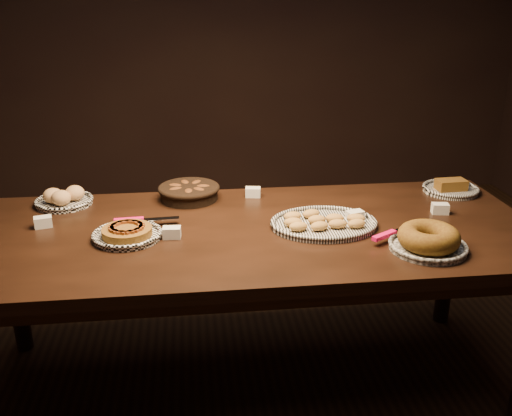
{
  "coord_description": "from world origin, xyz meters",
  "views": [
    {
      "loc": [
        -0.22,
        -2.14,
        1.67
      ],
      "look_at": [
        0.04,
        0.05,
        0.82
      ],
      "focal_mm": 40.0,
      "sensor_mm": 36.0,
      "label": 1
    }
  ],
  "objects": [
    {
      "name": "ground",
      "position": [
        0.0,
        0.0,
        0.0
      ],
      "size": [
        5.0,
        5.0,
        0.0
      ],
      "primitive_type": "plane",
      "color": "black",
      "rests_on": "ground"
    },
    {
      "name": "buffet_table",
      "position": [
        0.0,
        0.0,
        0.68
      ],
      "size": [
        2.4,
        1.0,
        0.75
      ],
      "color": "black",
      "rests_on": "ground"
    },
    {
      "name": "apple_tart_plate",
      "position": [
        -0.48,
        -0.04,
        0.77
      ],
      "size": [
        0.34,
        0.28,
        0.05
      ],
      "rotation": [
        0.0,
        0.0,
        0.18
      ],
      "color": "white",
      "rests_on": "buffet_table"
    },
    {
      "name": "madeleine_platter",
      "position": [
        0.31,
        -0.02,
        0.77
      ],
      "size": [
        0.44,
        0.36,
        0.05
      ],
      "rotation": [
        0.0,
        0.0,
        0.39
      ],
      "color": "black",
      "rests_on": "buffet_table"
    },
    {
      "name": "bundt_cake_plate",
      "position": [
        0.65,
        -0.28,
        0.79
      ],
      "size": [
        0.35,
        0.35,
        0.09
      ],
      "rotation": [
        0.0,
        0.0,
        0.04
      ],
      "color": "black",
      "rests_on": "buffet_table"
    },
    {
      "name": "croissant_basket",
      "position": [
        -0.24,
        0.38,
        0.79
      ],
      "size": [
        0.3,
        0.3,
        0.07
      ],
      "rotation": [
        0.0,
        0.0,
        -0.13
      ],
      "color": "black",
      "rests_on": "buffet_table"
    },
    {
      "name": "bread_roll_plate",
      "position": [
        -0.8,
        0.37,
        0.78
      ],
      "size": [
        0.26,
        0.26,
        0.08
      ],
      "rotation": [
        0.0,
        0.0,
        -0.12
      ],
      "color": "white",
      "rests_on": "buffet_table"
    },
    {
      "name": "loaf_plate",
      "position": [
        1.02,
        0.33,
        0.77
      ],
      "size": [
        0.27,
        0.27,
        0.06
      ],
      "rotation": [
        0.0,
        0.0,
        0.05
      ],
      "color": "black",
      "rests_on": "buffet_table"
    },
    {
      "name": "tent_cards",
      "position": [
        0.05,
        0.11,
        0.77
      ],
      "size": [
        1.77,
        0.49,
        0.04
      ],
      "color": "white",
      "rests_on": "buffet_table"
    }
  ]
}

